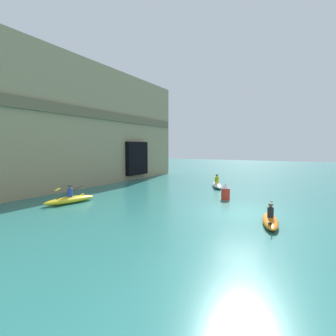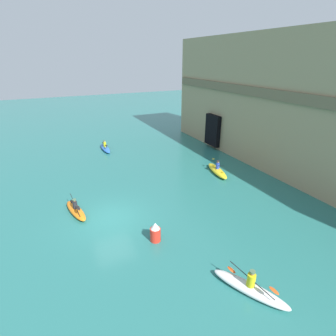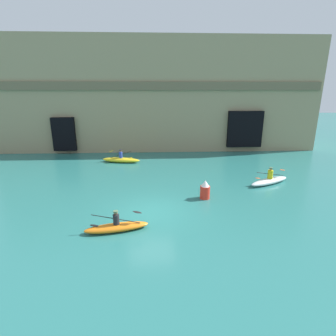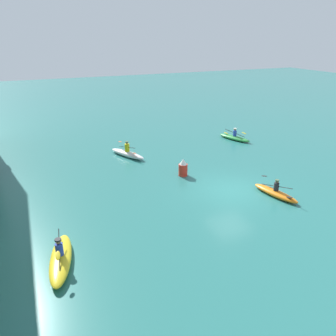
% 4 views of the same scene
% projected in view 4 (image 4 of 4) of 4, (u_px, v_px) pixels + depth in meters
% --- Properties ---
extents(ground_plane, '(120.00, 120.00, 0.00)m').
position_uv_depth(ground_plane, '(231.00, 191.00, 19.63)').
color(ground_plane, '#28706B').
extents(kayak_yellow, '(3.57, 1.53, 1.18)m').
position_uv_depth(kayak_yellow, '(61.00, 258.00, 13.29)').
color(kayak_yellow, yellow).
rests_on(kayak_yellow, ground).
extents(kayak_orange, '(3.05, 1.27, 1.03)m').
position_uv_depth(kayak_orange, '(276.00, 193.00, 18.90)').
color(kayak_orange, orange).
rests_on(kayak_orange, ground).
extents(kayak_green, '(3.25, 1.78, 1.04)m').
position_uv_depth(kayak_green, '(234.00, 137.00, 29.03)').
color(kayak_green, green).
rests_on(kayak_green, ground).
extents(kayak_white, '(3.38, 2.15, 1.21)m').
position_uv_depth(kayak_white, '(127.00, 153.00, 25.02)').
color(kayak_white, white).
rests_on(kayak_white, ground).
extents(marker_buoy, '(0.60, 0.60, 1.16)m').
position_uv_depth(marker_buoy, '(183.00, 168.00, 21.53)').
color(marker_buoy, red).
rests_on(marker_buoy, ground).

